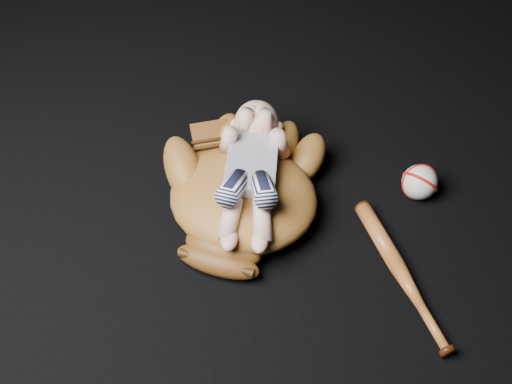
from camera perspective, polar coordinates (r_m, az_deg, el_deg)
baseball_glove at (r=1.42m, az=-1.14°, el=-0.05°), size 0.54×0.58×0.15m
newborn_baby at (r=1.38m, az=-0.48°, el=1.81°), size 0.21×0.40×0.16m
baseball_bat at (r=1.40m, az=12.87°, el=-7.18°), size 0.17×0.38×0.04m
baseball at (r=1.54m, az=14.35°, el=0.85°), size 0.10×0.10×0.08m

